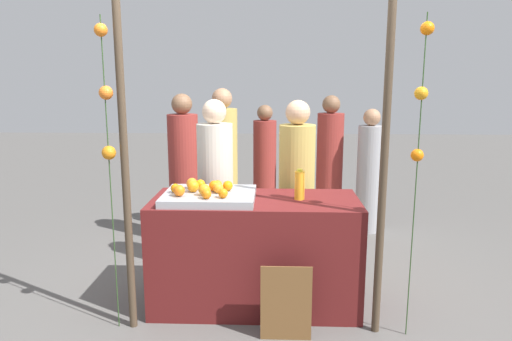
{
  "coord_description": "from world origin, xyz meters",
  "views": [
    {
      "loc": [
        0.14,
        -3.61,
        1.84
      ],
      "look_at": [
        0.0,
        0.15,
        1.09
      ],
      "focal_mm": 32.96,
      "sensor_mm": 36.0,
      "label": 1
    }
  ],
  "objects_px": {
    "chalkboard_sign": "(286,304)",
    "vendor_right": "(296,196)",
    "stall_counter": "(255,252)",
    "orange_0": "(206,194)",
    "orange_1": "(175,188)",
    "juice_bottle": "(300,185)",
    "vendor_left": "(216,194)"
  },
  "relations": [
    {
      "from": "chalkboard_sign",
      "to": "vendor_right",
      "type": "relative_size",
      "value": 0.34
    },
    {
      "from": "stall_counter",
      "to": "vendor_right",
      "type": "xyz_separation_m",
      "value": [
        0.36,
        0.61,
        0.32
      ]
    },
    {
      "from": "orange_0",
      "to": "vendor_right",
      "type": "distance_m",
      "value": 1.13
    },
    {
      "from": "orange_1",
      "to": "juice_bottle",
      "type": "xyz_separation_m",
      "value": [
        0.97,
        0.07,
        0.02
      ]
    },
    {
      "from": "orange_0",
      "to": "chalkboard_sign",
      "type": "xyz_separation_m",
      "value": [
        0.59,
        -0.3,
        -0.72
      ]
    },
    {
      "from": "stall_counter",
      "to": "orange_0",
      "type": "bearing_deg",
      "value": -145.63
    },
    {
      "from": "stall_counter",
      "to": "vendor_left",
      "type": "relative_size",
      "value": 1.0
    },
    {
      "from": "orange_0",
      "to": "vendor_right",
      "type": "height_order",
      "value": "vendor_right"
    },
    {
      "from": "orange_1",
      "to": "vendor_left",
      "type": "xyz_separation_m",
      "value": [
        0.22,
        0.72,
        -0.22
      ]
    },
    {
      "from": "vendor_right",
      "to": "juice_bottle",
      "type": "bearing_deg",
      "value": -90.73
    },
    {
      "from": "orange_1",
      "to": "vendor_right",
      "type": "xyz_separation_m",
      "value": [
        0.98,
        0.68,
        -0.22
      ]
    },
    {
      "from": "orange_0",
      "to": "stall_counter",
      "type": "bearing_deg",
      "value": 34.37
    },
    {
      "from": "stall_counter",
      "to": "juice_bottle",
      "type": "xyz_separation_m",
      "value": [
        0.35,
        0.0,
        0.56
      ]
    },
    {
      "from": "orange_0",
      "to": "vendor_left",
      "type": "bearing_deg",
      "value": 92.85
    },
    {
      "from": "vendor_left",
      "to": "juice_bottle",
      "type": "bearing_deg",
      "value": -40.96
    },
    {
      "from": "stall_counter",
      "to": "vendor_right",
      "type": "relative_size",
      "value": 1.0
    },
    {
      "from": "juice_bottle",
      "to": "vendor_right",
      "type": "xyz_separation_m",
      "value": [
        0.01,
        0.61,
        -0.24
      ]
    },
    {
      "from": "orange_1",
      "to": "vendor_left",
      "type": "distance_m",
      "value": 0.78
    },
    {
      "from": "chalkboard_sign",
      "to": "vendor_right",
      "type": "bearing_deg",
      "value": 84.12
    },
    {
      "from": "vendor_left",
      "to": "orange_0",
      "type": "bearing_deg",
      "value": -87.15
    },
    {
      "from": "stall_counter",
      "to": "orange_0",
      "type": "height_order",
      "value": "orange_0"
    },
    {
      "from": "juice_bottle",
      "to": "chalkboard_sign",
      "type": "relative_size",
      "value": 0.43
    },
    {
      "from": "orange_1",
      "to": "juice_bottle",
      "type": "height_order",
      "value": "juice_bottle"
    },
    {
      "from": "stall_counter",
      "to": "chalkboard_sign",
      "type": "height_order",
      "value": "stall_counter"
    },
    {
      "from": "orange_0",
      "to": "vendor_right",
      "type": "xyz_separation_m",
      "value": [
        0.71,
        0.86,
        -0.22
      ]
    },
    {
      "from": "juice_bottle",
      "to": "orange_1",
      "type": "bearing_deg",
      "value": -175.97
    },
    {
      "from": "orange_1",
      "to": "orange_0",
      "type": "bearing_deg",
      "value": -33.11
    },
    {
      "from": "juice_bottle",
      "to": "chalkboard_sign",
      "type": "bearing_deg",
      "value": -101.61
    },
    {
      "from": "vendor_right",
      "to": "chalkboard_sign",
      "type": "bearing_deg",
      "value": -95.88
    },
    {
      "from": "orange_0",
      "to": "vendor_right",
      "type": "bearing_deg",
      "value": 50.29
    },
    {
      "from": "chalkboard_sign",
      "to": "juice_bottle",
      "type": "bearing_deg",
      "value": 78.39
    },
    {
      "from": "chalkboard_sign",
      "to": "vendor_right",
      "type": "xyz_separation_m",
      "value": [
        0.12,
        1.15,
        0.49
      ]
    }
  ]
}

